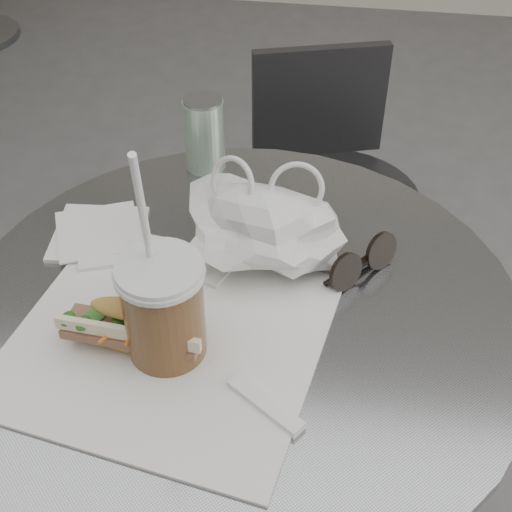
# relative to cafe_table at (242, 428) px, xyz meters

# --- Properties ---
(cafe_table) EXTENTS (0.76, 0.76, 0.74)m
(cafe_table) POSITION_rel_cafe_table_xyz_m (0.00, 0.00, 0.00)
(cafe_table) COLOR slate
(cafe_table) RESTS_ON ground
(chair_far) EXTENTS (0.40, 0.43, 0.73)m
(chair_far) POSITION_rel_cafe_table_xyz_m (0.09, 0.66, -0.14)
(chair_far) COLOR #2C2C2E
(chair_far) RESTS_ON ground
(sandwich_paper) EXTENTS (0.43, 0.42, 0.00)m
(sandwich_paper) POSITION_rel_cafe_table_xyz_m (-0.08, -0.07, 0.28)
(sandwich_paper) COLOR white
(sandwich_paper) RESTS_ON cafe_table
(banh_mi) EXTENTS (0.22, 0.10, 0.07)m
(banh_mi) POSITION_rel_cafe_table_xyz_m (-0.11, -0.09, 0.31)
(banh_mi) COLOR gold
(banh_mi) RESTS_ON sandwich_paper
(iced_coffee) EXTENTS (0.11, 0.11, 0.31)m
(iced_coffee) POSITION_rel_cafe_table_xyz_m (-0.07, -0.09, 0.35)
(iced_coffee) COLOR brown
(iced_coffee) RESTS_ON cafe_table
(sunglasses) EXTENTS (0.10, 0.11, 0.06)m
(sunglasses) POSITION_rel_cafe_table_xyz_m (0.16, 0.09, 0.30)
(sunglasses) COLOR black
(sunglasses) RESTS_ON cafe_table
(plastic_bag) EXTENTS (0.25, 0.21, 0.11)m
(plastic_bag) POSITION_rel_cafe_table_xyz_m (0.02, 0.10, 0.33)
(plastic_bag) COLOR silver
(plastic_bag) RESTS_ON cafe_table
(napkin_stack) EXTENTS (0.16, 0.16, 0.01)m
(napkin_stack) POSITION_rel_cafe_table_xyz_m (-0.23, 0.11, 0.28)
(napkin_stack) COLOR white
(napkin_stack) RESTS_ON cafe_table
(drink_can) EXTENTS (0.07, 0.07, 0.12)m
(drink_can) POSITION_rel_cafe_table_xyz_m (-0.11, 0.31, 0.34)
(drink_can) COLOR #528E59
(drink_can) RESTS_ON cafe_table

